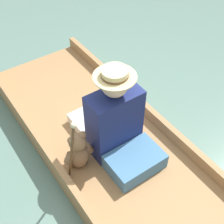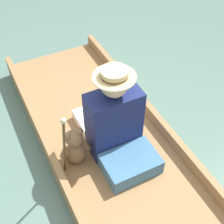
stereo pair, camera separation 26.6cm
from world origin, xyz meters
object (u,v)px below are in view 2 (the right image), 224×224
Objects in this scene: seated_person at (111,117)px; teddy_bear at (75,148)px; walking_cane at (64,144)px; wine_glass at (133,101)px.

seated_person is 2.17× the size of teddy_bear.
seated_person reaches higher than teddy_bear.
walking_cane is (-0.13, -0.17, 0.31)m from teddy_bear.
teddy_bear is 0.38m from walking_cane.
walking_cane is at bearing -127.60° from teddy_bear.
wine_glass is at bearing 35.76° from seated_person.
wine_glass is at bearing 25.01° from teddy_bear.
seated_person is at bearing -142.98° from wine_glass.
seated_person is 0.42m from teddy_bear.
seated_person is 1.05× the size of walking_cane.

